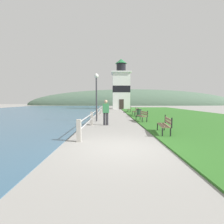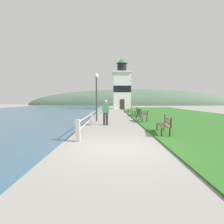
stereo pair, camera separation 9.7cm
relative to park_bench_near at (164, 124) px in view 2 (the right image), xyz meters
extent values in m
plane|color=gray|center=(-2.47, -2.61, -0.54)|extent=(160.00, 160.00, 0.00)
cube|color=#2D6623|center=(5.30, 12.40, -0.51)|extent=(12.00, 45.03, 0.06)
cube|color=#A8A399|center=(-4.14, -1.61, -0.07)|extent=(0.18, 0.18, 0.94)
cube|color=#A8A399|center=(-4.14, 3.29, -0.07)|extent=(0.18, 0.18, 0.94)
cube|color=#A8A399|center=(-4.14, 8.19, -0.07)|extent=(0.18, 0.18, 0.94)
cube|color=#A8A399|center=(-4.14, 13.10, -0.07)|extent=(0.18, 0.18, 0.94)
cube|color=#A8A399|center=(-4.14, 18.00, -0.07)|extent=(0.18, 0.18, 0.94)
cube|color=#A8A399|center=(-4.14, 22.90, -0.07)|extent=(0.18, 0.18, 0.94)
cylinder|color=#B2B2B7|center=(-4.14, 10.65, 0.27)|extent=(0.06, 24.52, 0.06)
cylinder|color=#B2B2B7|center=(-4.14, 10.65, -0.07)|extent=(0.06, 24.52, 0.06)
cube|color=#846B51|center=(-0.23, 0.03, -0.07)|extent=(0.33, 1.73, 0.04)
cube|color=#846B51|center=(-0.09, 0.01, -0.07)|extent=(0.33, 1.73, 0.04)
cube|color=#846B51|center=(0.06, -0.01, -0.07)|extent=(0.33, 1.73, 0.04)
cube|color=#846B51|center=(0.14, -0.02, 0.25)|extent=(0.27, 1.72, 0.11)
cube|color=#846B51|center=(0.14, -0.02, 0.09)|extent=(0.27, 1.72, 0.11)
cube|color=black|center=(-0.38, -0.80, -0.31)|extent=(0.06, 0.06, 0.45)
cube|color=black|center=(-0.17, 0.87, -0.31)|extent=(0.06, 0.06, 0.45)
cube|color=black|center=(-0.01, -0.84, -0.31)|extent=(0.06, 0.06, 0.45)
cube|color=black|center=(0.20, 0.82, -0.31)|extent=(0.06, 0.06, 0.45)
cube|color=black|center=(0.04, -0.85, 0.16)|extent=(0.06, 0.06, 0.49)
cube|color=black|center=(0.25, 0.81, 0.16)|extent=(0.06, 0.06, 0.49)
cube|color=#846B51|center=(-0.44, 5.41, -0.07)|extent=(0.35, 1.79, 0.04)
cube|color=#846B51|center=(-0.29, 5.43, -0.07)|extent=(0.35, 1.79, 0.04)
cube|color=#846B51|center=(-0.15, 5.45, -0.07)|extent=(0.35, 1.79, 0.04)
cube|color=#846B51|center=(-0.06, 5.46, 0.25)|extent=(0.29, 1.78, 0.11)
cube|color=#846B51|center=(-0.06, 5.46, 0.09)|extent=(0.29, 1.78, 0.11)
cube|color=black|center=(-0.36, 4.54, -0.31)|extent=(0.06, 0.06, 0.45)
cube|color=black|center=(-0.59, 6.26, -0.31)|extent=(0.06, 0.06, 0.45)
cube|color=black|center=(0.00, 4.59, -0.31)|extent=(0.06, 0.06, 0.45)
cube|color=black|center=(-0.23, 6.31, -0.31)|extent=(0.06, 0.06, 0.45)
cube|color=black|center=(0.05, 4.59, 0.16)|extent=(0.06, 0.06, 0.49)
cube|color=black|center=(-0.18, 6.32, 0.16)|extent=(0.06, 0.06, 0.49)
cube|color=#846B51|center=(-0.17, 11.07, -0.07)|extent=(0.15, 1.64, 0.04)
cube|color=#846B51|center=(-0.03, 11.08, -0.07)|extent=(0.15, 1.64, 0.04)
cube|color=#846B51|center=(0.12, 11.08, -0.07)|extent=(0.15, 1.64, 0.04)
cube|color=#846B51|center=(0.21, 11.08, 0.25)|extent=(0.09, 1.64, 0.11)
cube|color=#846B51|center=(0.21, 11.08, 0.09)|extent=(0.09, 1.64, 0.11)
cube|color=black|center=(-0.20, 10.28, -0.31)|extent=(0.05, 0.05, 0.45)
cube|color=black|center=(-0.23, 11.87, -0.31)|extent=(0.05, 0.05, 0.45)
cube|color=black|center=(0.17, 10.29, -0.31)|extent=(0.05, 0.05, 0.45)
cube|color=black|center=(0.14, 11.88, -0.31)|extent=(0.05, 0.05, 0.45)
cube|color=black|center=(0.22, 10.29, 0.16)|extent=(0.05, 0.05, 0.49)
cube|color=black|center=(0.19, 11.88, 0.16)|extent=(0.05, 0.05, 0.49)
cube|color=#846B51|center=(-0.24, 16.69, -0.07)|extent=(0.32, 1.87, 0.04)
cube|color=#846B51|center=(-0.10, 16.68, -0.07)|extent=(0.32, 1.87, 0.04)
cube|color=#846B51|center=(0.05, 16.66, -0.07)|extent=(0.32, 1.87, 0.04)
cube|color=#846B51|center=(0.13, 16.65, 0.25)|extent=(0.27, 1.86, 0.11)
cube|color=#846B51|center=(0.13, 16.65, 0.09)|extent=(0.27, 1.86, 0.11)
cube|color=black|center=(-0.39, 15.80, -0.31)|extent=(0.06, 0.06, 0.45)
cube|color=black|center=(-0.18, 17.60, -0.31)|extent=(0.06, 0.06, 0.45)
cube|color=black|center=(-0.02, 15.76, -0.31)|extent=(0.06, 0.06, 0.45)
cube|color=black|center=(0.19, 17.56, -0.31)|extent=(0.06, 0.06, 0.45)
cube|color=black|center=(0.03, 15.75, 0.16)|extent=(0.06, 0.06, 0.49)
cube|color=black|center=(0.24, 17.55, 0.16)|extent=(0.06, 0.06, 0.49)
cube|color=white|center=(-0.65, 27.90, 3.16)|extent=(3.50, 3.50, 7.39)
cube|color=black|center=(-0.65, 27.90, 3.53)|extent=(3.54, 3.54, 1.33)
cube|color=white|center=(-0.65, 27.90, 6.98)|extent=(4.03, 4.03, 0.25)
cylinder|color=black|center=(-0.65, 27.90, 7.98)|extent=(1.93, 1.93, 1.76)
cone|color=#23703D|center=(-0.65, 27.90, 9.35)|extent=(2.41, 2.41, 0.97)
cube|color=#332823|center=(-0.65, 26.13, 0.46)|extent=(0.90, 0.06, 2.00)
cylinder|color=#28282D|center=(-3.24, 3.33, -0.10)|extent=(0.16, 0.16, 0.87)
cylinder|color=#28282D|center=(-3.05, 3.35, -0.10)|extent=(0.16, 0.16, 0.87)
cube|color=#337A47|center=(-3.15, 3.34, 0.66)|extent=(0.46, 0.28, 0.65)
sphere|color=tan|center=(-3.15, 3.34, 1.13)|extent=(0.24, 0.24, 0.24)
cylinder|color=#28282D|center=(-3.60, 14.89, -0.15)|extent=(0.14, 0.14, 0.77)
cylinder|color=#28282D|center=(-3.43, 14.84, -0.15)|extent=(0.14, 0.14, 0.77)
cube|color=yellow|center=(-3.51, 14.86, 0.52)|extent=(0.43, 0.31, 0.58)
sphere|color=tan|center=(-3.51, 14.86, 0.93)|extent=(0.21, 0.21, 0.21)
cylinder|color=#2D5138|center=(0.15, 9.29, -0.14)|extent=(0.50, 0.50, 0.80)
cylinder|color=black|center=(0.15, 9.29, 0.28)|extent=(0.54, 0.54, 0.04)
cylinder|color=#333338|center=(-3.99, 5.67, 1.26)|extent=(0.12, 0.12, 3.60)
sphere|color=white|center=(-3.99, 5.67, 3.24)|extent=(0.36, 0.36, 0.36)
ellipsoid|color=#4C6651|center=(5.53, 57.41, -0.54)|extent=(80.00, 16.00, 12.00)
camera|label=1|loc=(-2.80, -8.88, 1.19)|focal=28.00mm
camera|label=2|loc=(-2.70, -8.88, 1.19)|focal=28.00mm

